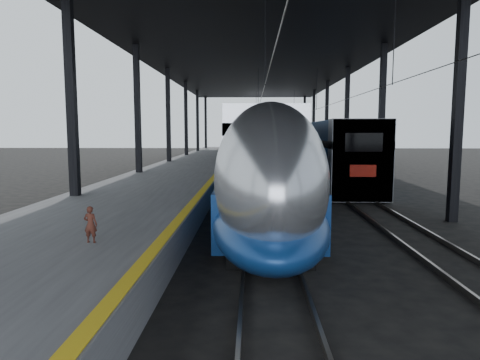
{
  "coord_description": "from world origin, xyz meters",
  "views": [
    {
      "loc": [
        1.5,
        -12.27,
        3.64
      ],
      "look_at": [
        1.09,
        2.05,
        2.0
      ],
      "focal_mm": 32.0,
      "sensor_mm": 36.0,
      "label": 1
    }
  ],
  "objects": [
    {
      "name": "ground",
      "position": [
        0.0,
        0.0,
        0.0
      ],
      "size": [
        160.0,
        160.0,
        0.0
      ],
      "primitive_type": "plane",
      "color": "black",
      "rests_on": "ground"
    },
    {
      "name": "platform",
      "position": [
        -3.5,
        20.0,
        0.5
      ],
      "size": [
        6.0,
        80.0,
        1.0
      ],
      "primitive_type": "cube",
      "color": "#4C4C4F",
      "rests_on": "ground"
    },
    {
      "name": "yellow_strip",
      "position": [
        -0.7,
        20.0,
        1.0
      ],
      "size": [
        0.3,
        80.0,
        0.01
      ],
      "primitive_type": "cube",
      "color": "gold",
      "rests_on": "platform"
    },
    {
      "name": "rails",
      "position": [
        4.5,
        20.0,
        0.08
      ],
      "size": [
        6.52,
        80.0,
        0.16
      ],
      "color": "slate",
      "rests_on": "ground"
    },
    {
      "name": "canopy",
      "position": [
        1.9,
        20.0,
        9.12
      ],
      "size": [
        18.0,
        75.0,
        9.47
      ],
      "color": "black",
      "rests_on": "ground"
    },
    {
      "name": "tgv_train",
      "position": [
        2.0,
        27.4,
        2.16
      ],
      "size": [
        3.22,
        65.2,
        4.61
      ],
      "color": "#B5B7BD",
      "rests_on": "ground"
    },
    {
      "name": "second_train",
      "position": [
        7.0,
        36.33,
        2.16
      ],
      "size": [
        3.09,
        56.05,
        4.26
      ],
      "color": "navy",
      "rests_on": "ground"
    },
    {
      "name": "child",
      "position": [
        -2.34,
        -2.42,
        1.44
      ],
      "size": [
        0.34,
        0.23,
        0.88
      ],
      "primitive_type": "imported",
      "rotation": [
        0.0,
        0.0,
        3.07
      ],
      "color": "#4F241A",
      "rests_on": "platform"
    }
  ]
}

